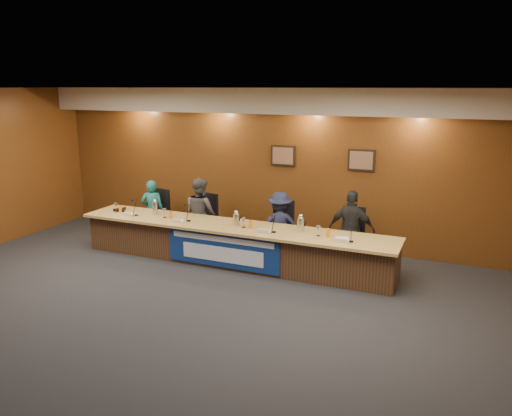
# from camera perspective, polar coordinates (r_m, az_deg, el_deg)

# --- Properties ---
(floor) EXTENTS (10.00, 10.00, 0.00)m
(floor) POSITION_cam_1_polar(r_m,az_deg,el_deg) (7.53, -10.88, -11.93)
(floor) COLOR black
(floor) RESTS_ON ground
(ceiling) EXTENTS (10.00, 8.00, 0.04)m
(ceiling) POSITION_cam_1_polar(r_m,az_deg,el_deg) (6.80, -12.12, 13.20)
(ceiling) COLOR silver
(ceiling) RESTS_ON wall_back
(wall_back) EXTENTS (10.00, 0.04, 3.20)m
(wall_back) POSITION_cam_1_polar(r_m,az_deg,el_deg) (10.45, 1.10, 4.79)
(wall_back) COLOR #573012
(wall_back) RESTS_ON floor
(soffit) EXTENTS (10.00, 0.50, 0.50)m
(soffit) POSITION_cam_1_polar(r_m,az_deg,el_deg) (10.10, 0.58, 12.17)
(soffit) COLOR beige
(soffit) RESTS_ON wall_back
(dais_body) EXTENTS (6.00, 0.80, 0.70)m
(dais_body) POSITION_cam_1_polar(r_m,az_deg,el_deg) (9.32, -2.69, -4.25)
(dais_body) COLOR #482C18
(dais_body) RESTS_ON floor
(dais_top) EXTENTS (6.10, 0.95, 0.05)m
(dais_top) POSITION_cam_1_polar(r_m,az_deg,el_deg) (9.17, -2.85, -2.11)
(dais_top) COLOR tan
(dais_top) RESTS_ON dais_body
(banner) EXTENTS (2.20, 0.02, 0.65)m
(banner) POSITION_cam_1_polar(r_m,az_deg,el_deg) (8.96, -3.86, -4.82)
(banner) COLOR navy
(banner) RESTS_ON dais_body
(banner_text_upper) EXTENTS (2.00, 0.01, 0.10)m
(banner_text_upper) POSITION_cam_1_polar(r_m,az_deg,el_deg) (8.89, -3.92, -3.62)
(banner_text_upper) COLOR silver
(banner_text_upper) RESTS_ON banner
(banner_text_lower) EXTENTS (1.60, 0.01, 0.28)m
(banner_text_lower) POSITION_cam_1_polar(r_m,az_deg,el_deg) (8.98, -3.89, -5.33)
(banner_text_lower) COLOR silver
(banner_text_lower) RESTS_ON banner
(wall_photo_left) EXTENTS (0.52, 0.04, 0.42)m
(wall_photo_left) POSITION_cam_1_polar(r_m,az_deg,el_deg) (10.25, 3.12, 6.00)
(wall_photo_left) COLOR black
(wall_photo_left) RESTS_ON wall_back
(wall_photo_right) EXTENTS (0.52, 0.04, 0.42)m
(wall_photo_right) POSITION_cam_1_polar(r_m,az_deg,el_deg) (9.81, 11.95, 5.37)
(wall_photo_right) COLOR black
(wall_photo_right) RESTS_ON wall_back
(panelist_a) EXTENTS (0.56, 0.47, 1.31)m
(panelist_a) POSITION_cam_1_polar(r_m,az_deg,el_deg) (10.84, -11.75, -0.28)
(panelist_a) COLOR #146260
(panelist_a) RESTS_ON floor
(panelist_b) EXTENTS (0.85, 0.77, 1.44)m
(panelist_b) POSITION_cam_1_polar(r_m,az_deg,el_deg) (10.21, -6.36, -0.56)
(panelist_b) COLOR #494A4D
(panelist_b) RESTS_ON floor
(panelist_c) EXTENTS (0.96, 0.76, 1.30)m
(panelist_c) POSITION_cam_1_polar(r_m,az_deg,el_deg) (9.51, 2.72, -2.01)
(panelist_c) COLOR #181D3A
(panelist_c) RESTS_ON floor
(panelist_d) EXTENTS (0.85, 0.36, 1.44)m
(panelist_d) POSITION_cam_1_polar(r_m,az_deg,el_deg) (9.12, 10.87, -2.48)
(panelist_d) COLOR black
(panelist_d) RESTS_ON floor
(office_chair_a) EXTENTS (0.57, 0.57, 0.08)m
(office_chair_a) POSITION_cam_1_polar(r_m,az_deg,el_deg) (10.96, -11.40, -1.05)
(office_chair_a) COLOR black
(office_chair_a) RESTS_ON floor
(office_chair_b) EXTENTS (0.57, 0.57, 0.08)m
(office_chair_b) POSITION_cam_1_polar(r_m,az_deg,el_deg) (10.35, -6.06, -1.73)
(office_chair_b) COLOR black
(office_chair_b) RESTS_ON floor
(office_chair_c) EXTENTS (0.55, 0.55, 0.08)m
(office_chair_c) POSITION_cam_1_polar(r_m,az_deg,el_deg) (9.65, 2.92, -2.82)
(office_chair_c) COLOR black
(office_chair_c) RESTS_ON floor
(office_chair_d) EXTENTS (0.55, 0.55, 0.08)m
(office_chair_d) POSITION_cam_1_polar(r_m,az_deg,el_deg) (9.28, 10.94, -3.74)
(office_chair_d) COLOR black
(office_chair_d) RESTS_ON floor
(nameplate_a) EXTENTS (0.24, 0.08, 0.10)m
(nameplate_a) POSITION_cam_1_polar(r_m,az_deg,el_deg) (10.11, -14.59, -0.64)
(nameplate_a) COLOR white
(nameplate_a) RESTS_ON dais_top
(microphone_a) EXTENTS (0.07, 0.07, 0.02)m
(microphone_a) POSITION_cam_1_polar(r_m,az_deg,el_deg) (10.10, -13.52, -0.79)
(microphone_a) COLOR black
(microphone_a) RESTS_ON dais_top
(juice_glass_a) EXTENTS (0.06, 0.06, 0.15)m
(juice_glass_a) POSITION_cam_1_polar(r_m,az_deg,el_deg) (10.39, -15.24, -0.11)
(juice_glass_a) COLOR orange
(juice_glass_a) RESTS_ON dais_top
(water_glass_a) EXTENTS (0.08, 0.08, 0.18)m
(water_glass_a) POSITION_cam_1_polar(r_m,az_deg,el_deg) (10.48, -15.71, 0.05)
(water_glass_a) COLOR silver
(water_glass_a) RESTS_ON dais_top
(nameplate_b) EXTENTS (0.24, 0.08, 0.10)m
(nameplate_b) POSITION_cam_1_polar(r_m,az_deg,el_deg) (9.42, -9.15, -1.40)
(nameplate_b) COLOR white
(nameplate_b) RESTS_ON dais_top
(microphone_b) EXTENTS (0.07, 0.07, 0.02)m
(microphone_b) POSITION_cam_1_polar(r_m,az_deg,el_deg) (9.50, -7.69, -1.45)
(microphone_b) COLOR black
(microphone_b) RESTS_ON dais_top
(juice_glass_b) EXTENTS (0.06, 0.06, 0.15)m
(juice_glass_b) POSITION_cam_1_polar(r_m,az_deg,el_deg) (9.70, -9.70, -0.80)
(juice_glass_b) COLOR orange
(juice_glass_b) RESTS_ON dais_top
(water_glass_b) EXTENTS (0.08, 0.08, 0.18)m
(water_glass_b) POSITION_cam_1_polar(r_m,az_deg,el_deg) (9.81, -10.42, -0.58)
(water_glass_b) COLOR silver
(water_glass_b) RESTS_ON dais_top
(nameplate_c) EXTENTS (0.24, 0.08, 0.10)m
(nameplate_c) POSITION_cam_1_polar(r_m,az_deg,el_deg) (8.64, 0.81, -2.61)
(nameplate_c) COLOR white
(nameplate_c) RESTS_ON dais_top
(microphone_c) EXTENTS (0.07, 0.07, 0.02)m
(microphone_c) POSITION_cam_1_polar(r_m,az_deg,el_deg) (8.70, 2.07, -2.75)
(microphone_c) COLOR black
(microphone_c) RESTS_ON dais_top
(juice_glass_c) EXTENTS (0.06, 0.06, 0.15)m
(juice_glass_c) POSITION_cam_1_polar(r_m,az_deg,el_deg) (8.93, -0.61, -1.86)
(juice_glass_c) COLOR orange
(juice_glass_c) RESTS_ON dais_top
(water_glass_c) EXTENTS (0.08, 0.08, 0.18)m
(water_glass_c) POSITION_cam_1_polar(r_m,az_deg,el_deg) (8.97, -1.42, -1.70)
(water_glass_c) COLOR silver
(water_glass_c) RESTS_ON dais_top
(nameplate_d) EXTENTS (0.24, 0.08, 0.10)m
(nameplate_d) POSITION_cam_1_polar(r_m,az_deg,el_deg) (8.24, 9.65, -3.63)
(nameplate_d) COLOR white
(nameplate_d) RESTS_ON dais_top
(microphone_d) EXTENTS (0.07, 0.07, 0.02)m
(microphone_d) POSITION_cam_1_polar(r_m,az_deg,el_deg) (8.32, 10.83, -3.78)
(microphone_d) COLOR black
(microphone_d) RESTS_ON dais_top
(juice_glass_d) EXTENTS (0.06, 0.06, 0.15)m
(juice_glass_d) POSITION_cam_1_polar(r_m,az_deg,el_deg) (8.50, 8.23, -2.83)
(juice_glass_d) COLOR orange
(juice_glass_d) RESTS_ON dais_top
(water_glass_d) EXTENTS (0.08, 0.08, 0.18)m
(water_glass_d) POSITION_cam_1_polar(r_m,az_deg,el_deg) (8.54, 7.13, -2.61)
(water_glass_d) COLOR silver
(water_glass_d) RESTS_ON dais_top
(carafe_left) EXTENTS (0.11, 0.11, 0.26)m
(carafe_left) POSITION_cam_1_polar(r_m,az_deg,el_deg) (10.06, -11.43, -0.03)
(carafe_left) COLOR silver
(carafe_left) RESTS_ON dais_top
(carafe_mid) EXTENTS (0.12, 0.12, 0.22)m
(carafe_mid) POSITION_cam_1_polar(r_m,az_deg,el_deg) (9.10, -2.25, -1.34)
(carafe_mid) COLOR silver
(carafe_mid) RESTS_ON dais_top
(carafe_right) EXTENTS (0.13, 0.13, 0.25)m
(carafe_right) POSITION_cam_1_polar(r_m,az_deg,el_deg) (8.75, 5.15, -1.91)
(carafe_right) COLOR silver
(carafe_right) RESTS_ON dais_top
(speakerphone) EXTENTS (0.32, 0.32, 0.05)m
(speakerphone) POSITION_cam_1_polar(r_m,az_deg,el_deg) (10.55, -15.17, -0.19)
(speakerphone) COLOR black
(speakerphone) RESTS_ON dais_top
(paper_stack) EXTENTS (0.26, 0.33, 0.01)m
(paper_stack) POSITION_cam_1_polar(r_m,az_deg,el_deg) (8.44, 9.71, -3.52)
(paper_stack) COLOR white
(paper_stack) RESTS_ON dais_top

